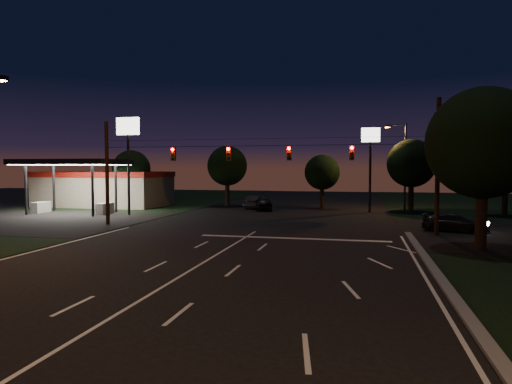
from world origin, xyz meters
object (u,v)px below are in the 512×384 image
(car_cross, at_px, (455,223))
(tree_right_near, at_px, (483,145))
(car_oncoming_b, at_px, (256,202))
(utility_pole_right, at_px, (436,235))
(car_oncoming_a, at_px, (263,204))

(car_cross, bearing_deg, tree_right_near, -163.93)
(tree_right_near, bearing_deg, car_cross, 90.37)
(car_oncoming_b, bearing_deg, utility_pole_right, 140.33)
(car_cross, bearing_deg, utility_pole_right, 155.92)
(car_oncoming_b, bearing_deg, car_cross, 146.06)
(tree_right_near, xyz_separation_m, car_oncoming_a, (-16.34, 19.61, -4.98))
(car_oncoming_b, distance_m, car_cross, 23.06)
(utility_pole_right, distance_m, tree_right_near, 7.61)
(utility_pole_right, height_order, tree_right_near, tree_right_near)
(utility_pole_right, height_order, car_oncoming_a, utility_pole_right)
(utility_pole_right, bearing_deg, tree_right_near, -72.47)
(utility_pole_right, xyz_separation_m, car_oncoming_b, (-16.03, 16.77, 0.72))
(tree_right_near, bearing_deg, utility_pole_right, 107.53)
(tree_right_near, relative_size, car_oncoming_b, 2.01)
(car_oncoming_a, relative_size, car_oncoming_b, 0.94)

